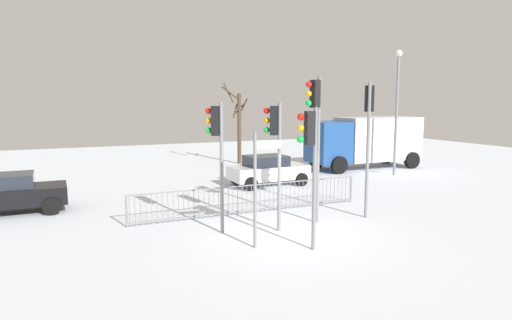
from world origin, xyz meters
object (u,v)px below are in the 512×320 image
car_black_far (9,193)px  street_lamp (397,100)px  traffic_light_foreground_right (217,138)px  traffic_light_mid_right (310,147)px  car_white_near (268,170)px  traffic_light_mid_left (275,138)px  direction_sign_post (257,184)px  traffic_light_foreground_left (315,117)px  traffic_light_rear_left (369,119)px  delivery_truck (365,140)px  bare_tree_left (239,124)px

car_black_far → street_lamp: size_ratio=0.56×
traffic_light_foreground_right → traffic_light_mid_right: bearing=-104.2°
traffic_light_mid_right → traffic_light_foreground_right: (-1.76, 2.56, 0.09)m
car_white_near → car_black_far: bearing=-175.8°
traffic_light_mid_left → car_white_near: 7.89m
traffic_light_mid_left → direction_sign_post: bearing=178.3°
traffic_light_foreground_left → car_black_far: traffic_light_foreground_left is taller
car_white_near → car_black_far: (-10.99, -1.13, 0.00)m
traffic_light_mid_right → direction_sign_post: 1.78m
traffic_light_foreground_right → direction_sign_post: (0.54, -1.81, -1.15)m
traffic_light_rear_left → direction_sign_post: 5.42m
direction_sign_post → delivery_truck: direction_sign_post is taller
traffic_light_mid_left → delivery_truck: bearing=-8.2°
traffic_light_foreground_right → street_lamp: (12.49, 6.30, 1.19)m
traffic_light_mid_left → car_black_far: 10.08m
traffic_light_mid_left → street_lamp: size_ratio=0.60×
traffic_light_mid_right → bare_tree_left: (4.47, 16.54, -0.31)m
car_white_near → street_lamp: 8.42m
direction_sign_post → street_lamp: (11.95, 8.11, 2.34)m
car_black_far → car_white_near: bearing=5.0°
traffic_light_foreground_right → car_white_near: (4.79, 6.44, -2.21)m
car_white_near → street_lamp: bearing=-2.7°
traffic_light_mid_right → street_lamp: street_lamp is taller
delivery_truck → traffic_light_foreground_left: bearing=46.0°
traffic_light_foreground_right → car_black_far: (-6.21, 5.31, -2.21)m
direction_sign_post → car_white_near: 9.34m
traffic_light_foreground_left → car_black_far: (-9.53, 5.57, -2.80)m
traffic_light_mid_right → bare_tree_left: bearing=-3.4°
traffic_light_foreground_right → street_lamp: size_ratio=0.60×
traffic_light_mid_right → traffic_light_mid_left: traffic_light_mid_left is taller
traffic_light_mid_left → direction_sign_post: 2.11m
delivery_truck → bare_tree_left: (-6.31, 4.94, 0.84)m
traffic_light_rear_left → bare_tree_left: size_ratio=0.90×
traffic_light_foreground_right → car_black_far: traffic_light_foreground_right is taller
direction_sign_post → delivery_truck: 16.18m
traffic_light_mid_right → direction_sign_post: traffic_light_mid_right is taller
traffic_light_mid_right → car_white_near: size_ratio=1.02×
direction_sign_post → bare_tree_left: size_ratio=0.62×
direction_sign_post → bare_tree_left: (5.69, 15.79, 0.75)m
street_lamp → bare_tree_left: size_ratio=1.30×
traffic_light_rear_left → bare_tree_left: bare_tree_left is taller
car_white_near → street_lamp: (7.70, -0.14, 3.40)m
delivery_truck → street_lamp: (-0.06, -2.73, 2.42)m
traffic_light_mid_right → traffic_light_foreground_right: 3.11m
street_lamp → traffic_light_rear_left: bearing=-136.8°
traffic_light_foreground_left → bare_tree_left: bearing=-15.6°
traffic_light_rear_left → bare_tree_left: bearing=122.9°
street_lamp → traffic_light_foreground_left: bearing=-144.4°
traffic_light_mid_right → delivery_truck: 15.88m
traffic_light_rear_left → delivery_truck: size_ratio=0.67×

